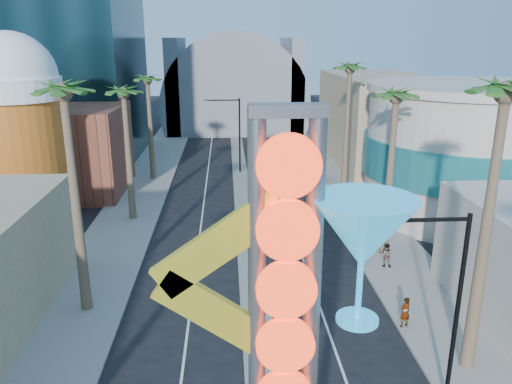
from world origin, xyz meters
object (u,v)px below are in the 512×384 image
object	(u,v)px
pedestrian_b	(386,255)
pedestrian_a	(405,312)
red_pickup	(295,221)
neon_sign	(316,311)

from	to	relation	value
pedestrian_b	pedestrian_a	bearing A→B (deg)	96.86
pedestrian_a	red_pickup	bearing A→B (deg)	-94.87
neon_sign	pedestrian_b	world-z (taller)	neon_sign
neon_sign	red_pickup	xyz separation A→B (m)	(2.87, 23.85, -6.52)
pedestrian_a	pedestrian_b	world-z (taller)	pedestrian_a
red_pickup	pedestrian_a	xyz separation A→B (m)	(3.61, -13.62, 0.16)
red_pickup	pedestrian_a	size ratio (longest dim) A/B	3.53
pedestrian_b	red_pickup	bearing A→B (deg)	-37.95
red_pickup	pedestrian_b	distance (m)	8.32
pedestrian_a	pedestrian_b	bearing A→B (deg)	-119.64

